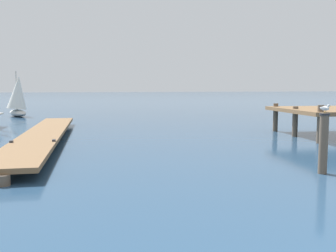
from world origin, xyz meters
TOP-DOWN VIEW (x-y plane):
  - floating_dock at (-6.98, 17.00)m, footprint 2.82×17.05m
  - mooring_piling at (1.61, 7.72)m, footprint 0.30×0.30m
  - perched_seagull at (1.60, 7.73)m, footprint 0.20×0.38m
  - distant_sailboat at (-10.20, 33.76)m, footprint 2.48×3.49m

SIDE VIEW (x-z plane):
  - floating_dock at x=-6.98m, z-range 0.10..0.63m
  - mooring_piling at x=1.61m, z-range 0.04..1.87m
  - distant_sailboat at x=-10.20m, z-range -0.26..3.77m
  - perched_seagull at x=1.60m, z-range 1.85..2.11m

